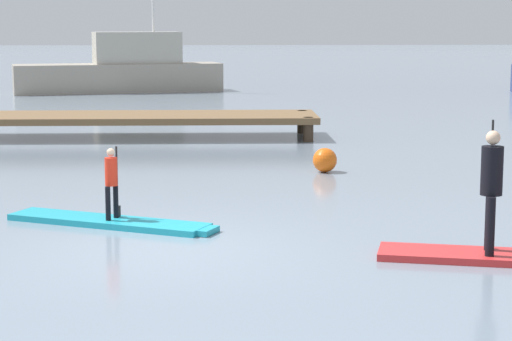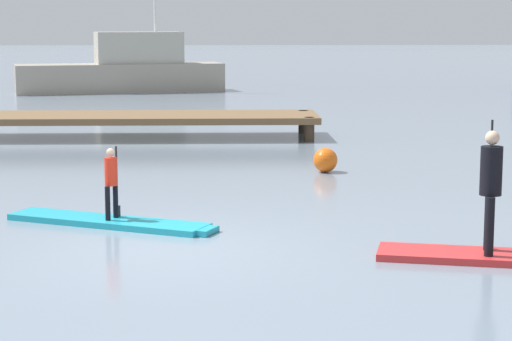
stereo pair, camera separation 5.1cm
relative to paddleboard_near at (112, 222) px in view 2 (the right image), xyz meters
The scene contains 7 objects.
ground_plane 1.93m from the paddleboard_near, 59.58° to the right, with size 240.00×240.00×0.00m, color gray.
paddleboard_near is the anchor object (origin of this frame).
paddler_child_solo 0.69m from the paddleboard_near, 20.49° to the left, with size 0.27×0.37×1.16m.
paddler_adult 6.05m from the paddleboard_near, 24.52° to the right, with size 0.36×0.52×1.81m.
fishing_boat_green_midground 29.54m from the paddleboard_near, 95.25° to the left, with size 9.68×4.33×8.69m.
floating_dock 11.84m from the paddleboard_near, 99.18° to the left, with size 12.66×2.59×0.66m.
mooring_buoy_near 6.67m from the paddleboard_near, 52.99° to the left, with size 0.53×0.53×0.53m, color orange.
Camera 2 is at (0.83, -13.47, 3.23)m, focal length 67.22 mm.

